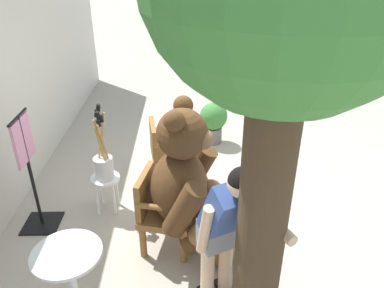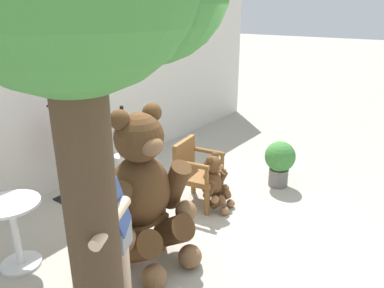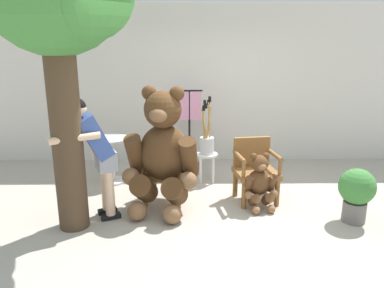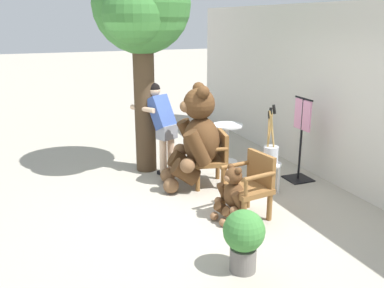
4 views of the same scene
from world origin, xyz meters
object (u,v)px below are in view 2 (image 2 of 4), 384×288
Objects in this scene: brush_bucket at (122,160)px; teddy_bear_large at (144,189)px; clothing_display_stand at (68,150)px; wooden_chair_left at (129,209)px; white_stool at (124,182)px; teddy_bear_small at (214,182)px; potted_plant at (280,160)px; person_visitor at (103,224)px; round_side_table at (14,227)px; wooden_chair_right at (196,171)px.

teddy_bear_large is at bearing -122.98° from brush_bucket.
teddy_bear_large is at bearing -102.01° from clothing_display_stand.
wooden_chair_left is 0.43m from teddy_bear_large.
wooden_chair_left is 0.95× the size of brush_bucket.
teddy_bear_small is at bearing -56.39° from white_stool.
wooden_chair_left reaches higher than potted_plant.
person_visitor reaches higher than wooden_chair_left.
teddy_bear_small is 1.11× the size of potted_plant.
round_side_table is (-0.89, 0.70, -0.01)m from wooden_chair_left.
brush_bucket reaches higher than potted_plant.
brush_bucket is at bearing -0.12° from round_side_table.
potted_plant is (3.15, -0.14, -0.51)m from person_visitor.
white_stool is (1.40, 1.25, -0.56)m from person_visitor.
brush_bucket is at bearing 49.52° from wooden_chair_left.
wooden_chair_right reaches higher than teddy_bear_small.
white_stool is 0.30m from brush_bucket.
teddy_bear_large is at bearing -96.61° from wooden_chair_left.
wooden_chair_left is 1.23m from wooden_chair_right.
teddy_bear_large reaches higher than brush_bucket.
round_side_table is at bearing 156.69° from potted_plant.
teddy_bear_small is at bearing -12.73° from wooden_chair_left.
clothing_display_stand is at bearing 110.04° from brush_bucket.
person_visitor is at bearing -172.28° from teddy_bear_small.
round_side_table is (-0.08, 1.25, -0.46)m from person_visitor.
teddy_bear_large reaches higher than wooden_chair_left.
round_side_table is 1.44m from clothing_display_stand.
potted_plant is at bearing -20.68° from teddy_bear_small.
person_visitor reaches higher than brush_bucket.
white_stool is at bearing 132.32° from wooden_chair_right.
potted_plant is (2.37, -0.43, -0.40)m from teddy_bear_large.
potted_plant is (1.10, -0.42, 0.03)m from teddy_bear_small.
wooden_chair_left is 0.63× the size of clothing_display_stand.
person_visitor is at bearing 177.50° from potted_plant.
brush_bucket is (-0.65, 0.97, 0.29)m from teddy_bear_small.
round_side_table reaches higher than white_stool.
teddy_bear_small is (1.27, -0.01, -0.43)m from teddy_bear_large.
wooden_chair_left is 0.56× the size of person_visitor.
wooden_chair_right is at bearing -57.58° from clothing_display_stand.
person_visitor reaches higher than white_stool.
person_visitor is 3.33× the size of white_stool.
person_visitor reaches higher than wooden_chair_right.
teddy_bear_large is 1.19× the size of clothing_display_stand.
teddy_bear_large is at bearing -48.30° from round_side_table.
round_side_table is at bearing 93.44° from person_visitor.
potted_plant is at bearing -31.95° from wooden_chair_right.
person_visitor is 2.25× the size of potted_plant.
teddy_bear_large is at bearing -168.03° from wooden_chair_right.
round_side_table is at bearing -149.31° from clothing_display_stand.
teddy_bear_small reaches higher than round_side_table.
person_visitor reaches higher than round_side_table.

